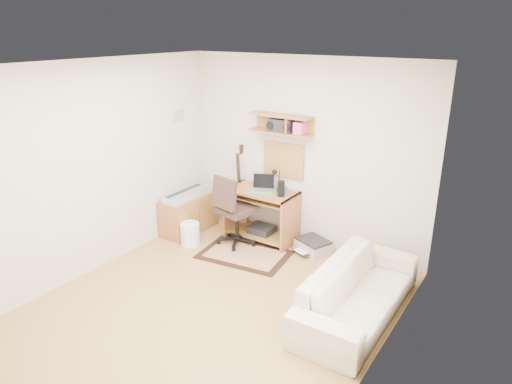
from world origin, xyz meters
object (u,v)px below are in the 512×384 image
Objects in this scene: printer at (313,246)px; task_chair at (237,210)px; sofa at (359,283)px; cabinet at (189,213)px; desk at (262,215)px.

task_chair is at bearing -137.03° from printer.
sofa is (2.09, -0.69, -0.14)m from task_chair.
cabinet is 2.03× the size of printer.
cabinet is (-0.87, -0.03, -0.25)m from task_chair.
printer is at bearing 12.27° from cabinet.
sofa is at bearing -12.54° from cabinet.
cabinet is at bearing 77.46° from sofa.
cabinet is at bearing -166.58° from task_chair.
printer is 1.54m from sofa.
task_chair is 1.16× the size of cabinet.
sofa is at bearing -22.62° from printer.
sofa reaches higher than printer.
sofa is at bearing -28.43° from desk.
cabinet is 1.95m from printer.
desk is at bearing -153.57° from printer.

